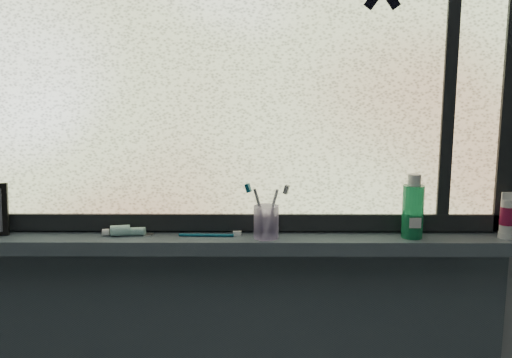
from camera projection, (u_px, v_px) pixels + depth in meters
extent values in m
cube|color=#9EA3A8|center=(239.00, 154.00, 1.68)|extent=(3.00, 0.01, 2.50)
cube|color=#4A5763|center=(238.00, 243.00, 1.65)|extent=(1.62, 0.14, 0.04)
cube|color=silver|center=(238.00, 57.00, 1.61)|extent=(1.50, 0.01, 1.00)
cube|color=black|center=(239.00, 222.00, 1.69)|extent=(1.60, 0.03, 0.05)
cube|color=black|center=(451.00, 57.00, 1.61)|extent=(0.03, 0.03, 1.00)
cylinder|color=#C3ACE3|center=(266.00, 222.00, 1.62)|extent=(0.09, 0.09, 0.09)
cylinder|color=#1FA161|center=(413.00, 206.00, 1.62)|extent=(0.08, 0.08, 0.15)
cylinder|color=silver|center=(507.00, 214.00, 1.62)|extent=(0.05, 0.05, 0.10)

